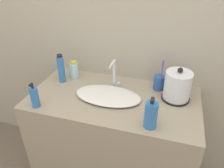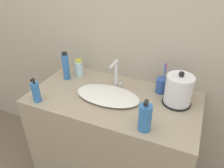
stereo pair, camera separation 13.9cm
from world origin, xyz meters
name	(u,v)px [view 1 (the left image)]	position (x,y,z in m)	size (l,w,h in m)	color
wall_back	(127,10)	(0.00, 0.60, 1.30)	(6.00, 0.04, 2.60)	#ADA38E
vanity_counter	(113,141)	(0.00, 0.29, 0.40)	(1.11, 0.58, 0.80)	gray
sink_basin	(108,95)	(-0.03, 0.27, 0.82)	(0.44, 0.24, 0.04)	silver
faucet	(114,74)	(-0.03, 0.41, 0.92)	(0.06, 0.12, 0.21)	silver
electric_kettle	(177,87)	(0.39, 0.39, 0.90)	(0.18, 0.18, 0.23)	black
toothbrush_cup	(159,82)	(0.27, 0.48, 0.86)	(0.07, 0.07, 0.23)	#2D519E
lotion_bottle	(35,97)	(-0.43, 0.06, 0.87)	(0.05, 0.05, 0.17)	#3370B7
shampoo_bottle	(151,115)	(0.27, 0.08, 0.88)	(0.07, 0.07, 0.19)	#3370B7
mouthwash_bottle	(61,69)	(-0.42, 0.38, 0.91)	(0.05, 0.05, 0.21)	#3370B7
hand_cream_bottle	(74,70)	(-0.36, 0.46, 0.87)	(0.06, 0.06, 0.14)	silver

